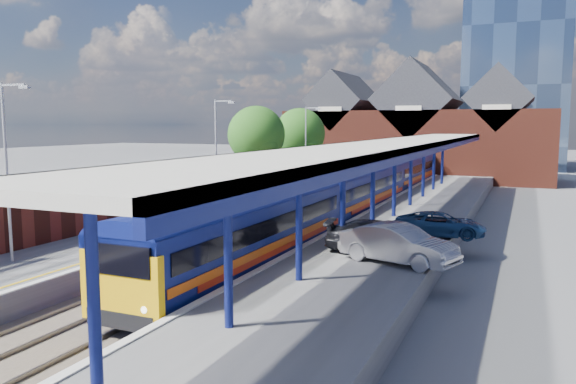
# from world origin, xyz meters

# --- Properties ---
(ground) EXTENTS (240.00, 240.00, 0.00)m
(ground) POSITION_xyz_m (0.00, 30.00, 0.00)
(ground) COLOR #5B5B5E
(ground) RESTS_ON ground
(ballast_bed) EXTENTS (6.00, 76.00, 0.06)m
(ballast_bed) POSITION_xyz_m (0.00, 20.00, 0.03)
(ballast_bed) COLOR #473D33
(ballast_bed) RESTS_ON ground
(rails) EXTENTS (4.51, 76.00, 0.14)m
(rails) POSITION_xyz_m (0.00, 20.00, 0.12)
(rails) COLOR slate
(rails) RESTS_ON ground
(left_platform) EXTENTS (5.00, 76.00, 1.00)m
(left_platform) POSITION_xyz_m (-5.50, 20.00, 0.50)
(left_platform) COLOR #565659
(left_platform) RESTS_ON ground
(right_platform) EXTENTS (6.00, 76.00, 1.00)m
(right_platform) POSITION_xyz_m (6.00, 20.00, 0.50)
(right_platform) COLOR #565659
(right_platform) RESTS_ON ground
(coping_left) EXTENTS (0.30, 76.00, 0.05)m
(coping_left) POSITION_xyz_m (-3.15, 20.00, 1.02)
(coping_left) COLOR silver
(coping_left) RESTS_ON left_platform
(coping_right) EXTENTS (0.30, 76.00, 0.05)m
(coping_right) POSITION_xyz_m (3.15, 20.00, 1.02)
(coping_right) COLOR silver
(coping_right) RESTS_ON right_platform
(yellow_line) EXTENTS (0.14, 76.00, 0.01)m
(yellow_line) POSITION_xyz_m (-3.75, 20.00, 1.01)
(yellow_line) COLOR yellow
(yellow_line) RESTS_ON left_platform
(train) EXTENTS (2.96, 65.93, 3.45)m
(train) POSITION_xyz_m (1.49, 35.62, 2.12)
(train) COLOR navy
(train) RESTS_ON ground
(canopy) EXTENTS (4.50, 52.00, 4.48)m
(canopy) POSITION_xyz_m (5.48, 21.95, 5.25)
(canopy) COLOR #0E1655
(canopy) RESTS_ON right_platform
(lamp_post_b) EXTENTS (1.48, 0.18, 7.00)m
(lamp_post_b) POSITION_xyz_m (-6.36, 6.00, 4.99)
(lamp_post_b) COLOR #A5A8AA
(lamp_post_b) RESTS_ON left_platform
(lamp_post_c) EXTENTS (1.48, 0.18, 7.00)m
(lamp_post_c) POSITION_xyz_m (-6.36, 22.00, 4.99)
(lamp_post_c) COLOR #A5A8AA
(lamp_post_c) RESTS_ON left_platform
(lamp_post_d) EXTENTS (1.48, 0.18, 7.00)m
(lamp_post_d) POSITION_xyz_m (-6.36, 38.00, 4.99)
(lamp_post_d) COLOR #A5A8AA
(lamp_post_d) RESTS_ON left_platform
(platform_sign) EXTENTS (0.55, 0.08, 2.50)m
(platform_sign) POSITION_xyz_m (-5.00, 24.00, 2.69)
(platform_sign) COLOR #A5A8AA
(platform_sign) RESTS_ON left_platform
(brick_wall) EXTENTS (0.35, 50.00, 3.86)m
(brick_wall) POSITION_xyz_m (-8.10, 13.54, 2.45)
(brick_wall) COLOR #5E2418
(brick_wall) RESTS_ON left_platform
(station_building) EXTENTS (30.00, 12.12, 13.78)m
(station_building) POSITION_xyz_m (0.00, 58.00, 5.45)
(station_building) COLOR #5E2418
(station_building) RESTS_ON ground
(glass_tower) EXTENTS (14.20, 14.20, 40.30)m
(glass_tower) POSITION_xyz_m (10.00, 80.00, 20.20)
(glass_tower) COLOR #415371
(glass_tower) RESTS_ON ground
(tree_near) EXTENTS (5.20, 5.20, 8.10)m
(tree_near) POSITION_xyz_m (-10.35, 35.91, 5.35)
(tree_near) COLOR #382314
(tree_near) RESTS_ON ground
(tree_far) EXTENTS (5.20, 5.20, 8.10)m
(tree_far) POSITION_xyz_m (-9.35, 43.91, 5.35)
(tree_far) COLOR #382314
(tree_far) RESTS_ON ground
(parked_car_silver) EXTENTS (4.93, 2.95, 1.54)m
(parked_car_silver) POSITION_xyz_m (7.67, 11.73, 1.77)
(parked_car_silver) COLOR #A5A4A9
(parked_car_silver) RESTS_ON right_platform
(parked_car_dark) EXTENTS (4.84, 2.51, 1.34)m
(parked_car_dark) POSITION_xyz_m (6.55, 13.30, 1.67)
(parked_car_dark) COLOR black
(parked_car_dark) RESTS_ON right_platform
(parked_car_blue) EXTENTS (4.53, 2.52, 1.20)m
(parked_car_blue) POSITION_xyz_m (8.42, 17.83, 1.60)
(parked_car_blue) COLOR navy
(parked_car_blue) RESTS_ON right_platform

